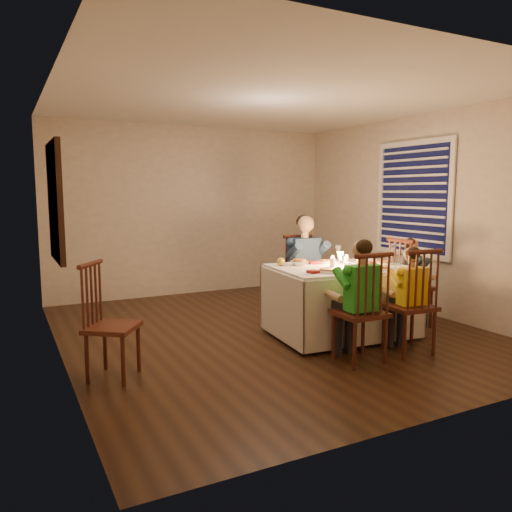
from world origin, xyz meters
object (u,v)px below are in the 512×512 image
child_green (358,361)px  dining_table (340,286)px  chair_near_left (358,361)px  child_yellow (407,352)px  serving_bowl (299,263)px  chair_extra (114,377)px  chair_near_right (407,352)px  child_teal (409,326)px  adult (304,319)px  chair_adult (304,319)px  chair_end (409,326)px

child_green → dining_table: bearing=-114.0°
chair_near_left → child_yellow: size_ratio=0.99×
serving_bowl → chair_extra: bearing=-168.3°
chair_near_right → child_green: (-0.61, 0.01, 0.00)m
child_teal → serving_bowl: (-1.33, 0.36, 0.80)m
chair_near_right → serving_bowl: 1.49m
chair_near_left → child_yellow: 0.61m
adult → child_teal: size_ratio=1.24×
dining_table → child_teal: 1.12m
chair_extra → child_green: size_ratio=0.87×
dining_table → serving_bowl: serving_bowl is taller
chair_near_right → chair_extra: (-2.76, 0.65, 0.00)m
child_green → child_yellow: 0.61m
chair_adult → child_yellow: size_ratio=0.99×
adult → child_teal: 1.26m
chair_extra → serving_bowl: 2.35m
child_green → serving_bowl: serving_bowl is taller
chair_near_left → chair_end: 1.53m
chair_end → child_green: size_ratio=0.91×
child_teal → child_green: bearing=116.7°
serving_bowl → chair_end: bearing=-15.1°
chair_adult → dining_table: bearing=-90.6°
chair_adult → adult: (0.00, 0.00, 0.00)m
chair_near_right → child_teal: 1.04m
dining_table → chair_extra: (-2.53, -0.17, -0.55)m
chair_near_right → dining_table: bearing=-68.4°
serving_bowl → chair_adult: bearing=51.1°
child_yellow → child_teal: (0.73, 0.74, 0.00)m
chair_end → adult: (-0.94, 0.85, 0.00)m
chair_adult → serving_bowl: bearing=-127.4°
chair_end → chair_extra: chair_end is taller
child_green → child_teal: child_green is taller
adult → child_green: size_ratio=1.13×
dining_table → adult: dining_table is taller
chair_extra → serving_bowl: (2.16, 0.45, 0.80)m
chair_end → adult: 1.26m
chair_end → adult: bearing=46.1°
chair_adult → chair_extra: 2.72m
child_teal → chair_end: bearing=-0.0°
chair_end → dining_table: bearing=83.6°
chair_near_right → serving_bowl: serving_bowl is taller
chair_adult → child_teal: (0.94, -0.85, 0.00)m
child_green → child_teal: 1.53m
dining_table → chair_near_right: 1.02m
chair_end → child_teal: size_ratio=1.00×
chair_near_left → child_teal: (1.35, 0.73, 0.00)m
chair_extra → child_yellow: child_yellow is taller
chair_near_right → child_teal: size_ratio=1.00×
chair_end → child_yellow: 1.04m
chair_near_left → dining_table: bearing=-114.0°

